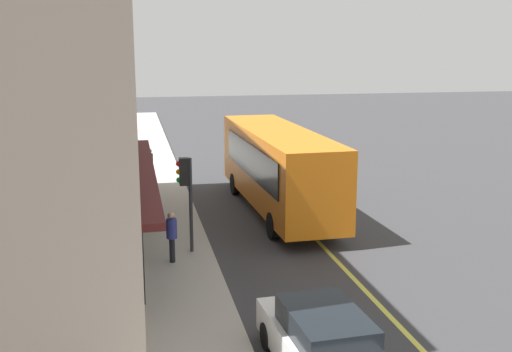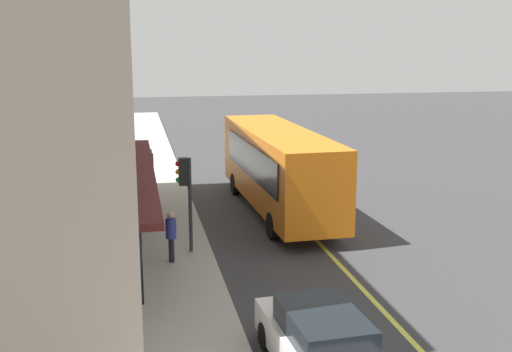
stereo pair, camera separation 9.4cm
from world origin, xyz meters
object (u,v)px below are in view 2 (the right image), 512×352
bus (278,166)px  car_white (321,344)px  traffic_light (185,182)px  pedestrian_mid_block (150,163)px  pedestrian_by_curb (171,232)px

bus → car_white: bearing=170.8°
traffic_light → pedestrian_mid_block: traffic_light is taller
bus → pedestrian_mid_block: bus is taller
car_white → pedestrian_by_curb: pedestrian_by_curb is taller
car_white → pedestrian_by_curb: (7.36, 2.70, 0.40)m
car_white → pedestrian_by_curb: bearing=20.2°
pedestrian_mid_block → pedestrian_by_curb: (-11.09, -0.31, -0.14)m
traffic_light → car_white: bearing=-165.5°
pedestrian_by_curb → traffic_light: bearing=-30.9°
traffic_light → pedestrian_by_curb: bearing=149.1°
traffic_light → pedestrian_by_curb: 1.76m
bus → car_white: (-13.13, 2.12, -1.24)m
car_white → traffic_light: bearing=14.5°
traffic_light → car_white: 8.75m
bus → traffic_light: (-4.84, 4.27, 0.55)m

